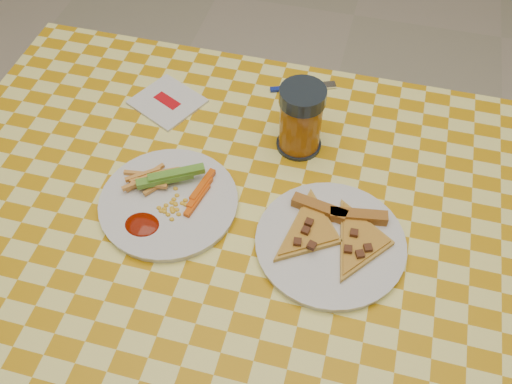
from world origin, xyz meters
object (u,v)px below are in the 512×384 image
at_px(drink_glass, 301,120).
at_px(table, 261,246).
at_px(plate_left, 169,203).
at_px(plate_right, 330,244).

bearing_deg(drink_glass, table, -97.14).
height_order(plate_left, plate_right, same).
bearing_deg(plate_left, drink_glass, 46.26).
bearing_deg(table, plate_left, -178.60).
distance_m(plate_right, drink_glass, 0.25).
relative_size(plate_right, drink_glass, 1.77).
distance_m(table, plate_left, 0.19).
distance_m(table, drink_glass, 0.25).
distance_m(plate_left, drink_glass, 0.29).
relative_size(table, plate_left, 5.25).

